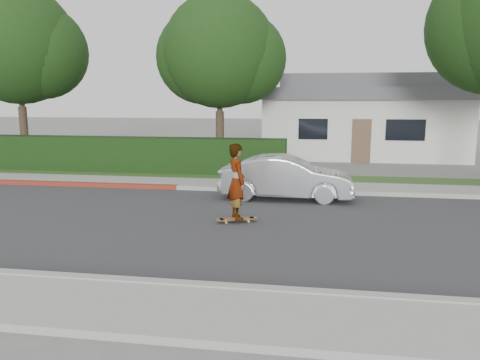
{
  "coord_description": "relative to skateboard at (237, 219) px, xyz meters",
  "views": [
    {
      "loc": [
        5.58,
        -11.03,
        3.09
      ],
      "look_at": [
        3.71,
        0.69,
        1.0
      ],
      "focal_mm": 35.0,
      "sensor_mm": 36.0,
      "label": 1
    }
  ],
  "objects": [
    {
      "name": "curb_red_section",
      "position": [
        -8.71,
        3.91,
        -0.02
      ],
      "size": [
        12.0,
        0.21,
        0.15
      ],
      "primitive_type": "cube",
      "color": "maroon",
      "rests_on": "ground"
    },
    {
      "name": "car_silver",
      "position": [
        1.05,
        3.0,
        0.58
      ],
      "size": [
        4.09,
        1.48,
        1.34
      ],
      "primitive_type": "imported",
      "rotation": [
        0.0,
        0.0,
        1.56
      ],
      "color": "#A9ABB0",
      "rests_on": "ground"
    },
    {
      "name": "sidewalk_far",
      "position": [
        -3.71,
        4.81,
        -0.03
      ],
      "size": [
        60.0,
        1.6,
        0.12
      ],
      "primitive_type": "cube",
      "color": "gray",
      "rests_on": "ground"
    },
    {
      "name": "ground",
      "position": [
        -3.71,
        -0.19,
        -0.09
      ],
      "size": [
        120.0,
        120.0,
        0.0
      ],
      "primitive_type": "plane",
      "color": "slate",
      "rests_on": "ground"
    },
    {
      "name": "curb_far",
      "position": [
        -3.71,
        3.91,
        -0.02
      ],
      "size": [
        60.0,
        0.2,
        0.15
      ],
      "primitive_type": "cube",
      "color": "#9E9E99",
      "rests_on": "ground"
    },
    {
      "name": "hedge",
      "position": [
        -6.71,
        7.01,
        0.66
      ],
      "size": [
        15.0,
        1.0,
        1.5
      ],
      "primitive_type": "cube",
      "color": "black",
      "rests_on": "ground"
    },
    {
      "name": "skateboard",
      "position": [
        0.0,
        0.0,
        0.0
      ],
      "size": [
        1.07,
        0.57,
        0.1
      ],
      "rotation": [
        0.0,
        0.0,
        0.35
      ],
      "color": "gold",
      "rests_on": "ground"
    },
    {
      "name": "planting_strip",
      "position": [
        -3.71,
        6.41,
        -0.04
      ],
      "size": [
        60.0,
        1.6,
        0.1
      ],
      "primitive_type": "cube",
      "color": "#2D4C1E",
      "rests_on": "ground"
    },
    {
      "name": "skateboarder",
      "position": [
        0.0,
        0.0,
        0.96
      ],
      "size": [
        0.72,
        0.82,
        1.88
      ],
      "primitive_type": "imported",
      "rotation": [
        0.0,
        0.0,
        2.06
      ],
      "color": "white",
      "rests_on": "skateboard"
    },
    {
      "name": "house",
      "position": [
        4.29,
        15.81,
        2.0
      ],
      "size": [
        10.6,
        8.6,
        4.3
      ],
      "color": "beige",
      "rests_on": "ground"
    },
    {
      "name": "road",
      "position": [
        -3.71,
        -0.19,
        -0.09
      ],
      "size": [
        60.0,
        8.0,
        0.01
      ],
      "primitive_type": "cube",
      "color": "#2D2D30",
      "rests_on": "ground"
    },
    {
      "name": "tree_center",
      "position": [
        -2.22,
        9.0,
        4.81
      ],
      "size": [
        5.66,
        4.84,
        7.44
      ],
      "color": "#33261C",
      "rests_on": "ground"
    },
    {
      "name": "tree_left",
      "position": [
        -11.22,
        8.5,
        5.17
      ],
      "size": [
        5.99,
        5.21,
        8.0
      ],
      "color": "#33261C",
      "rests_on": "ground"
    }
  ]
}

